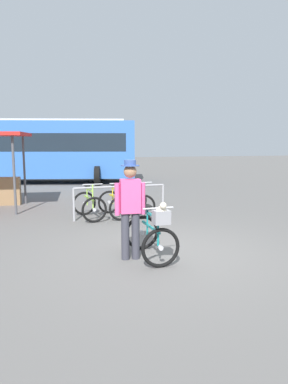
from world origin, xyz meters
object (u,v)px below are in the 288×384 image
at_px(racked_bike_red, 139,202).
at_px(person_with_featured_bike, 130,205).
at_px(racked_bike_yellow, 115,204).
at_px(featured_bicycle, 153,233).
at_px(racked_bike_lime, 89,205).
at_px(bus_distant, 33,148).

relative_size(racked_bike_red, person_with_featured_bike, 0.65).
relative_size(racked_bike_yellow, person_with_featured_bike, 0.70).
xyz_separation_m(racked_bike_yellow, featured_bicycle, (0.06, -3.67, 0.12)).
distance_m(racked_bike_yellow, featured_bicycle, 3.67).
bearing_deg(racked_bike_yellow, racked_bike_red, 4.66).
height_order(racked_bike_yellow, person_with_featured_bike, person_with_featured_bike).
bearing_deg(racked_bike_lime, featured_bicycle, -78.10).
height_order(racked_bike_lime, racked_bike_red, same).
height_order(racked_bike_lime, bus_distant, bus_distant).
xyz_separation_m(featured_bicycle, bus_distant, (-2.65, 12.73, 1.25)).
bearing_deg(racked_bike_yellow, bus_distant, 105.94).
distance_m(racked_bike_lime, racked_bike_red, 1.40).
distance_m(racked_bike_red, featured_bicycle, 3.78).
relative_size(racked_bike_lime, bus_distant, 0.11).
relative_size(person_with_featured_bike, bus_distant, 0.17).
bearing_deg(person_with_featured_bike, racked_bike_red, 74.43).
relative_size(racked_bike_yellow, racked_bike_red, 1.07).
height_order(person_with_featured_bike, bus_distant, bus_distant).
bearing_deg(bus_distant, racked_bike_red, -69.96).
relative_size(racked_bike_lime, featured_bicycle, 0.96).
height_order(featured_bicycle, person_with_featured_bike, person_with_featured_bike).
distance_m(featured_bicycle, bus_distant, 13.06).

